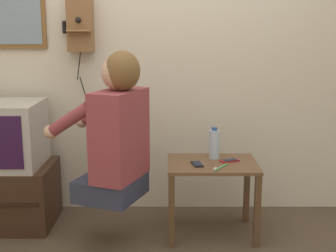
{
  "coord_description": "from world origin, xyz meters",
  "views": [
    {
      "loc": [
        0.09,
        -2.33,
        1.39
      ],
      "look_at": [
        0.08,
        0.63,
        0.77
      ],
      "focal_mm": 50.0,
      "sensor_mm": 36.0,
      "label": 1
    }
  ],
  "objects": [
    {
      "name": "wall_back",
      "position": [
        0.0,
        1.19,
        1.27
      ],
      "size": [
        6.8,
        0.05,
        2.55
      ],
      "color": "beige",
      "rests_on": "ground_plane"
    },
    {
      "name": "framed_picture",
      "position": [
        -1.02,
        1.15,
        1.47
      ],
      "size": [
        0.43,
        0.03,
        0.46
      ],
      "color": "brown"
    },
    {
      "name": "wall_phone_antique",
      "position": [
        -0.55,
        1.1,
        1.42
      ],
      "size": [
        0.22,
        0.18,
        0.81
      ],
      "color": "brown"
    },
    {
      "name": "television",
      "position": [
        -1.08,
        0.83,
        0.66
      ],
      "size": [
        0.56,
        0.5,
        0.45
      ],
      "color": "#ADA89E",
      "rests_on": "tv_stand"
    },
    {
      "name": "water_bottle",
      "position": [
        0.4,
        0.78,
        0.61
      ],
      "size": [
        0.07,
        0.07,
        0.22
      ],
      "color": "#ADC6DB",
      "rests_on": "side_table"
    },
    {
      "name": "person",
      "position": [
        -0.24,
        0.5,
        0.76
      ],
      "size": [
        0.64,
        0.59,
        0.94
      ],
      "rotation": [
        0.0,
        0.0,
        1.19
      ],
      "color": "#2D3347",
      "rests_on": "ground_plane"
    },
    {
      "name": "cell_phone_held",
      "position": [
        0.28,
        0.62,
        0.51
      ],
      "size": [
        0.08,
        0.13,
        0.01
      ],
      "rotation": [
        0.0,
        0.0,
        0.18
      ],
      "color": "black",
      "rests_on": "side_table"
    },
    {
      "name": "side_table",
      "position": [
        0.38,
        0.68,
        0.41
      ],
      "size": [
        0.6,
        0.46,
        0.51
      ],
      "color": "brown",
      "rests_on": "ground_plane"
    },
    {
      "name": "cell_phone_spare",
      "position": [
        0.5,
        0.7,
        0.51
      ],
      "size": [
        0.14,
        0.1,
        0.01
      ],
      "rotation": [
        0.0,
        0.0,
        -1.16
      ],
      "color": "maroon",
      "rests_on": "side_table"
    },
    {
      "name": "toothbrush",
      "position": [
        0.42,
        0.54,
        0.51
      ],
      "size": [
        0.11,
        0.16,
        0.02
      ],
      "rotation": [
        0.0,
        0.0,
        2.57
      ],
      "color": "#4CBF66",
      "rests_on": "side_table"
    },
    {
      "name": "tv_stand",
      "position": [
        -1.11,
        0.84,
        0.22
      ],
      "size": [
        0.74,
        0.51,
        0.44
      ],
      "color": "#382316",
      "rests_on": "ground_plane"
    }
  ]
}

